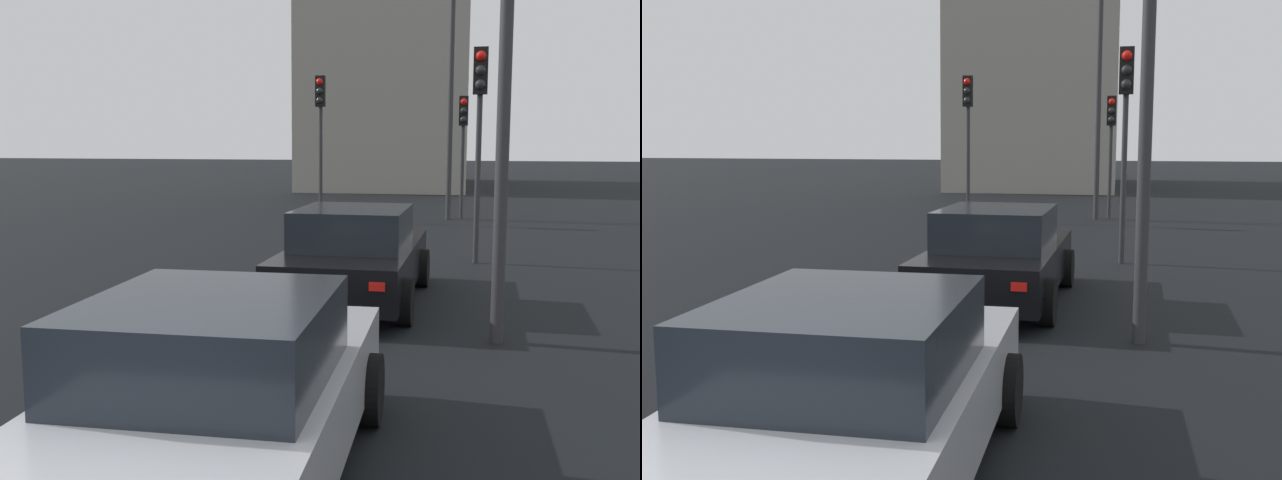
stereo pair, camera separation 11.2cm
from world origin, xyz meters
TOP-DOWN VIEW (x-y plane):
  - car_black_lead at (8.33, -0.23)m, footprint 4.46×2.14m
  - car_silver_second at (2.02, -0.18)m, footprint 4.36×2.08m
  - traffic_light_near_left at (12.25, -2.11)m, footprint 0.32×0.28m
  - traffic_light_near_right at (20.72, -1.77)m, footprint 0.32×0.28m
  - traffic_light_far_left at (19.11, 2.40)m, footprint 0.32×0.28m
  - street_lamp_kerbside at (20.40, -1.37)m, footprint 0.56×0.36m
  - street_lamp_far at (6.38, -2.29)m, footprint 0.56×0.36m
  - building_facade_left at (36.75, 2.00)m, footprint 12.68×7.82m

SIDE VIEW (x-z plane):
  - car_silver_second at x=2.02m, z-range -0.02..1.43m
  - car_black_lead at x=8.33m, z-range -0.02..1.45m
  - traffic_light_near_right at x=20.72m, z-range 0.84..4.61m
  - traffic_light_near_left at x=12.25m, z-range 0.93..5.18m
  - traffic_light_far_left at x=19.11m, z-range 0.94..5.26m
  - street_lamp_far at x=6.38m, z-range 0.64..7.43m
  - street_lamp_kerbside at x=20.40m, z-range 0.65..7.75m
  - building_facade_left at x=36.75m, z-range 0.00..14.37m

